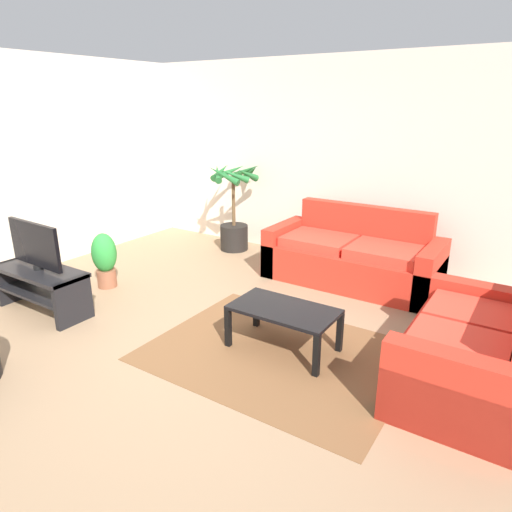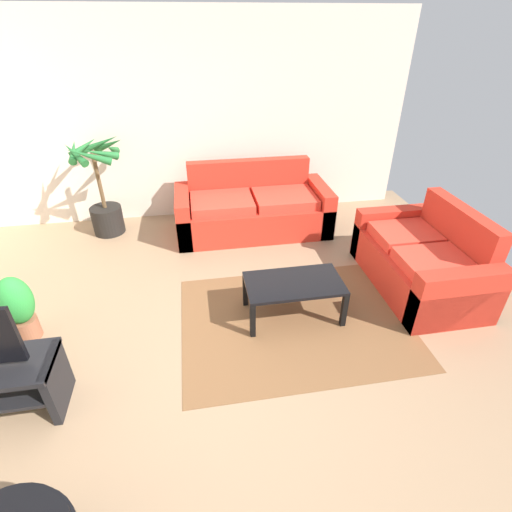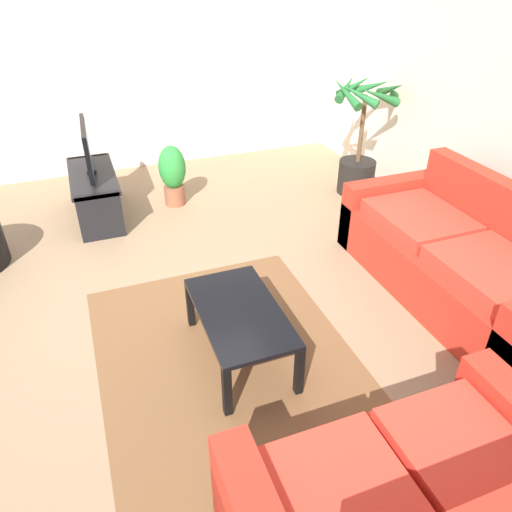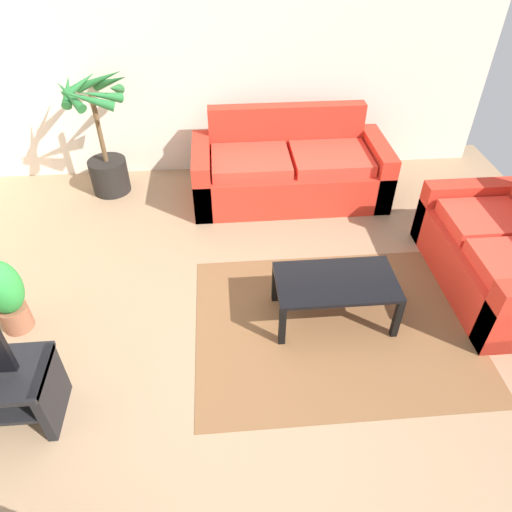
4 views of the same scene
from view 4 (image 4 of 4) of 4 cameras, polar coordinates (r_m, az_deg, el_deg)
name	(u,v)px [view 4 (image 4 of 4)]	position (r m, az deg, el deg)	size (l,w,h in m)	color
ground_plane	(239,365)	(3.54, -2.07, -13.13)	(6.60, 6.60, 0.00)	#937556
wall_back	(220,51)	(5.34, -4.43, 23.69)	(6.00, 0.06, 2.70)	beige
couch_main	(289,171)	(5.14, 4.08, 10.32)	(2.05, 0.90, 0.90)	red
couch_loveseat	(503,257)	(4.45, 27.99, -0.14)	(0.90, 1.53, 0.90)	red
coffee_table	(336,286)	(3.65, 9.72, -3.60)	(0.93, 0.52, 0.40)	black
area_rug	(334,325)	(3.83, 9.49, -8.34)	(2.20, 1.70, 0.01)	brown
potted_palm	(104,146)	(5.35, -18.12, 12.70)	(0.76, 0.76, 1.30)	black
potted_plant_small	(5,294)	(3.99, -28.34, -4.10)	(0.29, 0.29, 0.67)	brown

